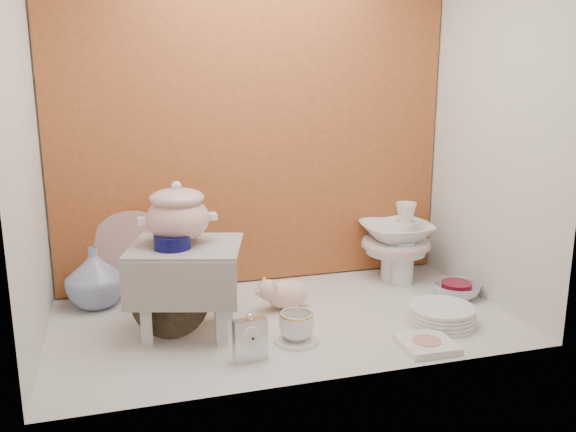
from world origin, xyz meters
name	(u,v)px	position (x,y,z in m)	size (l,w,h in m)	color
ground	(285,320)	(0.00, 0.00, 0.00)	(1.80, 1.80, 0.00)	silver
niche_shell	(272,80)	(0.00, 0.18, 0.93)	(1.86, 1.03, 1.53)	#B6592D
step_stool	(188,289)	(-0.38, 0.00, 0.17)	(0.40, 0.34, 0.34)	silver
soup_tureen	(177,212)	(-0.40, 0.03, 0.46)	(0.28, 0.28, 0.24)	white
cobalt_bowl	(172,242)	(-0.43, -0.03, 0.37)	(0.13, 0.13, 0.05)	#090944
floral_platter	(133,255)	(-0.56, 0.41, 0.19)	(0.39, 0.06, 0.39)	silver
blue_white_vase	(95,277)	(-0.72, 0.37, 0.13)	(0.24, 0.24, 0.26)	white
lacquer_tray	(170,300)	(-0.45, -0.02, 0.14)	(0.29, 0.07, 0.29)	black
mantel_clock	(250,337)	(-0.21, -0.30, 0.09)	(0.12, 0.04, 0.17)	silver
plush_pig	(287,294)	(0.04, 0.11, 0.07)	(0.22, 0.15, 0.13)	beige
teacup_saucer	(296,340)	(-0.01, -0.20, 0.01)	(0.16, 0.16, 0.01)	white
gold_rim_teacup	(296,326)	(-0.01, -0.20, 0.06)	(0.13, 0.13, 0.10)	white
lattice_dish	(427,344)	(0.42, -0.38, 0.01)	(0.19, 0.19, 0.03)	white
dinner_plate_stack	(442,315)	(0.58, -0.21, 0.04)	(0.27, 0.27, 0.07)	white
crystal_bowl	(456,290)	(0.79, 0.03, 0.03)	(0.20, 0.20, 0.06)	silver
clear_glass_vase	(403,263)	(0.64, 0.26, 0.10)	(0.10, 0.10, 0.20)	silver
porcelain_tower	(396,241)	(0.64, 0.33, 0.19)	(0.33, 0.33, 0.37)	white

